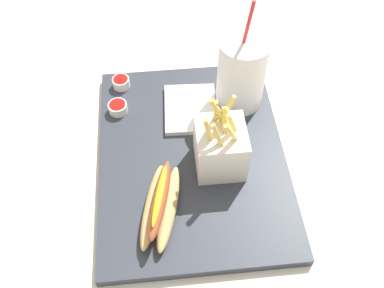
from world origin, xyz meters
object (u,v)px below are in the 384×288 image
at_px(ketchup_cup_2, 121,82).
at_px(napkin_stack, 191,109).
at_px(ketchup_cup_1, 118,107).
at_px(hot_dog_1, 161,205).
at_px(fries_basket, 220,147).
at_px(soda_cup, 242,73).

distance_m(ketchup_cup_2, napkin_stack, 0.16).
distance_m(ketchup_cup_1, napkin_stack, 0.15).
bearing_deg(napkin_stack, ketchup_cup_1, -95.33).
height_order(hot_dog_1, ketchup_cup_2, hot_dog_1).
bearing_deg(ketchup_cup_1, fries_basket, 51.68).
height_order(soda_cup, ketchup_cup_1, soda_cup).
bearing_deg(ketchup_cup_2, napkin_stack, 59.11).
relative_size(soda_cup, napkin_stack, 1.96).
bearing_deg(ketchup_cup_1, hot_dog_1, 17.30).
xyz_separation_m(soda_cup, napkin_stack, (0.02, -0.10, -0.07)).
xyz_separation_m(soda_cup, ketchup_cup_2, (-0.06, -0.24, -0.07)).
distance_m(fries_basket, ketchup_cup_1, 0.24).
xyz_separation_m(hot_dog_1, napkin_stack, (-0.23, 0.07, -0.02)).
relative_size(fries_basket, hot_dog_1, 0.96).
height_order(ketchup_cup_1, ketchup_cup_2, ketchup_cup_2).
distance_m(hot_dog_1, napkin_stack, 0.24).
distance_m(hot_dog_1, ketchup_cup_1, 0.25).
relative_size(fries_basket, ketchup_cup_2, 4.63).
xyz_separation_m(ketchup_cup_1, ketchup_cup_2, (-0.07, 0.01, 0.00)).
height_order(fries_basket, hot_dog_1, fries_basket).
bearing_deg(fries_basket, napkin_stack, -163.30).
height_order(soda_cup, hot_dog_1, soda_cup).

